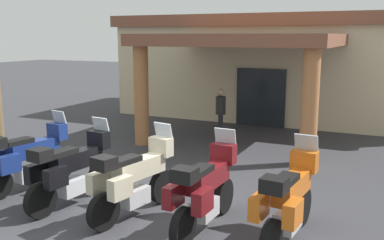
% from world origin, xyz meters
% --- Properties ---
extents(ground_plane, '(80.00, 80.00, 0.00)m').
position_xyz_m(ground_plane, '(0.00, 0.00, 0.00)').
color(ground_plane, '#38383D').
extents(motel_building, '(12.77, 10.60, 4.05)m').
position_xyz_m(motel_building, '(0.02, 11.43, 2.07)').
color(motel_building, beige).
rests_on(motel_building, ground_plane).
extents(motorcycle_blue, '(0.89, 2.20, 1.61)m').
position_xyz_m(motorcycle_blue, '(-2.62, 0.08, 0.70)').
color(motorcycle_blue, black).
rests_on(motorcycle_blue, ground_plane).
extents(motorcycle_black, '(0.79, 2.21, 1.61)m').
position_xyz_m(motorcycle_black, '(-1.23, -0.21, 0.70)').
color(motorcycle_black, black).
rests_on(motorcycle_black, ground_plane).
extents(motorcycle_cream, '(0.90, 2.19, 1.61)m').
position_xyz_m(motorcycle_cream, '(0.17, -0.17, 0.70)').
color(motorcycle_cream, black).
rests_on(motorcycle_cream, ground_plane).
extents(motorcycle_maroon, '(0.72, 2.21, 1.61)m').
position_xyz_m(motorcycle_maroon, '(1.56, -0.16, 0.70)').
color(motorcycle_maroon, black).
rests_on(motorcycle_maroon, ground_plane).
extents(motorcycle_orange, '(0.74, 2.21, 1.61)m').
position_xyz_m(motorcycle_orange, '(2.95, -0.04, 0.70)').
color(motorcycle_orange, black).
rests_on(motorcycle_orange, ground_plane).
extents(pedestrian, '(0.32, 0.49, 1.61)m').
position_xyz_m(pedestrian, '(-0.61, 6.26, 0.92)').
color(pedestrian, black).
rests_on(pedestrian, ground_plane).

